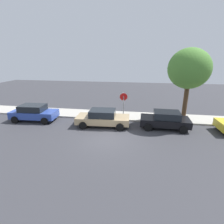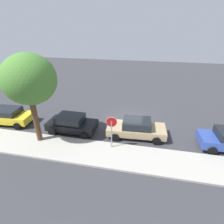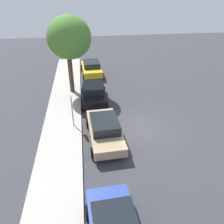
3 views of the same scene
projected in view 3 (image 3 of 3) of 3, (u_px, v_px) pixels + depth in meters
ground_plane at (139, 128)px, 14.89m from camera, size 60.00×60.00×0.00m
sidewalk_curb at (62, 133)px, 14.25m from camera, size 32.00×2.59×0.14m
stop_sign at (72, 104)px, 14.09m from camera, size 0.76×0.09×2.59m
parked_car_tan at (105, 129)px, 13.50m from camera, size 4.63×2.27×1.44m
parked_car_black at (94, 93)px, 17.94m from camera, size 4.04×2.14×1.44m
parked_car_yellow at (92, 68)px, 23.17m from camera, size 4.27×2.26×1.42m
street_tree_near_corner at (69, 38)px, 17.20m from camera, size 3.51×3.51×6.52m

